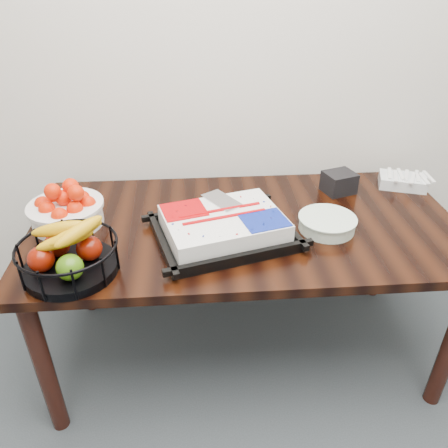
{
  "coord_description": "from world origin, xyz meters",
  "views": [
    {
      "loc": [
        -0.21,
        0.43,
        1.71
      ],
      "look_at": [
        -0.1,
        1.86,
        0.83
      ],
      "focal_mm": 35.0,
      "sensor_mm": 36.0,
      "label": 1
    }
  ],
  "objects": [
    {
      "name": "table",
      "position": [
        0.0,
        2.0,
        0.66
      ],
      "size": [
        1.8,
        0.9,
        0.75
      ],
      "color": "black",
      "rests_on": "ground"
    },
    {
      "name": "fork_bag",
      "position": [
        0.8,
        2.28,
        0.78
      ],
      "size": [
        0.25,
        0.2,
        0.06
      ],
      "color": "silver",
      "rests_on": "table"
    },
    {
      "name": "plate_stack",
      "position": [
        0.32,
        1.92,
        0.78
      ],
      "size": [
        0.24,
        0.24,
        0.06
      ],
      "color": "white",
      "rests_on": "table"
    },
    {
      "name": "tangerine_bowl",
      "position": [
        -0.74,
        2.04,
        0.83
      ],
      "size": [
        0.31,
        0.31,
        0.2
      ],
      "color": "white",
      "rests_on": "table"
    },
    {
      "name": "napkin_box",
      "position": [
        0.47,
        2.25,
        0.8
      ],
      "size": [
        0.17,
        0.15,
        0.1
      ],
      "primitive_type": "cube",
      "rotation": [
        0.0,
        0.0,
        0.31
      ],
      "color": "black",
      "rests_on": "table"
    },
    {
      "name": "cake_tray",
      "position": [
        -0.1,
        1.89,
        0.8
      ],
      "size": [
        0.61,
        0.53,
        0.11
      ],
      "color": "black",
      "rests_on": "table"
    },
    {
      "name": "fruit_basket",
      "position": [
        -0.66,
        1.71,
        0.83
      ],
      "size": [
        0.35,
        0.35,
        0.19
      ],
      "color": "black",
      "rests_on": "table"
    }
  ]
}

